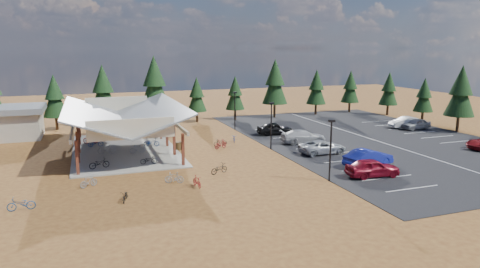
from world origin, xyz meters
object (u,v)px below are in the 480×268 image
bike_5 (137,149)px  car_0 (372,168)px  bike_4 (149,160)px  car_1 (368,158)px  bike_pavilion (123,115)px  bike_12 (219,169)px  car_9 (405,122)px  bike_13 (174,178)px  bike_7 (134,131)px  bike_16 (220,142)px  bike_1 (107,149)px  bike_15 (221,144)px  bike_10 (21,204)px  bike_0 (99,163)px  lamp_post_0 (331,146)px  bike_9 (89,182)px  bike_3 (91,139)px  bike_14 (234,138)px  lamp_post_1 (271,122)px  bike_2 (96,143)px  car_4 (275,129)px  car_8 (416,124)px  bike_11 (197,181)px  trash_bin_1 (178,146)px  bike_8 (125,196)px  car_3 (303,136)px  car_2 (323,147)px  lamp_post_2 (235,108)px  trash_bin_0 (182,146)px  bike_6 (151,142)px

bike_5 → car_0: 23.37m
bike_4 → car_1: 20.47m
bike_pavilion → bike_12: 14.24m
car_9 → bike_13: bearing=-66.6°
bike_7 → bike_16: (8.52, -9.49, -0.17)m
bike_pavilion → car_9: (37.52, 0.37, -3.02)m
bike_1 → bike_15: (11.91, -1.13, -0.12)m
bike_10 → bike_0: bearing=147.6°
lamp_post_0 → car_1: lamp_post_0 is taller
bike_9 → bike_1: bearing=-40.5°
bike_3 → car_0: bearing=-119.9°
bike_4 → bike_14: bike_4 is taller
lamp_post_1 → bike_5: 14.38m
bike_2 → car_4: size_ratio=0.37×
bike_13 → bike_16: bearing=167.0°
lamp_post_1 → bike_7: size_ratio=3.09×
car_8 → bike_14: bearing=-96.3°
bike_11 → trash_bin_1: bearing=75.5°
car_1 → car_4: bearing=-3.9°
bike_8 → bike_12: 9.41m
bike_7 → car_3: size_ratio=0.31×
car_2 → car_0: bearing=177.5°
lamp_post_2 → bike_9: (-18.78, -18.99, -2.53)m
trash_bin_0 → car_3: bearing=-6.8°
bike_15 → bike_2: bearing=41.9°
bike_12 → lamp_post_0: bearing=-145.5°
bike_4 → bike_5: size_ratio=1.01×
bike_4 → bike_5: bearing=9.5°
bike_5 → bike_15: size_ratio=0.88×
bike_4 → car_2: bearing=-92.3°
car_0 → car_8: bearing=-43.5°
car_9 → car_4: bearing=-93.2°
bike_1 → trash_bin_0: bearing=-77.5°
bike_2 → bike_11: bearing=-152.5°
bike_14 → bike_3: bearing=-178.7°
bike_2 → bike_8: size_ratio=1.07×
bike_6 → car_1: car_1 is taller
bike_11 → bike_13: bike_13 is taller
trash_bin_1 → car_9: (32.11, 2.38, 0.35)m
lamp_post_0 → bike_pavilion: bearing=131.4°
trash_bin_0 → trash_bin_1: 0.43m
trash_bin_0 → bike_14: (6.58, 1.64, -0.01)m
lamp_post_2 → bike_2: lamp_post_2 is taller
bike_1 → bike_15: bearing=-81.3°
bike_6 → bike_14: size_ratio=1.01×
bike_8 → bike_11: bearing=28.9°
bike_7 → bike_1: bearing=160.4°
bike_2 → bike_15: 13.88m
bike_10 → trash_bin_1: bearing=134.2°
bike_8 → bike_13: 5.08m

